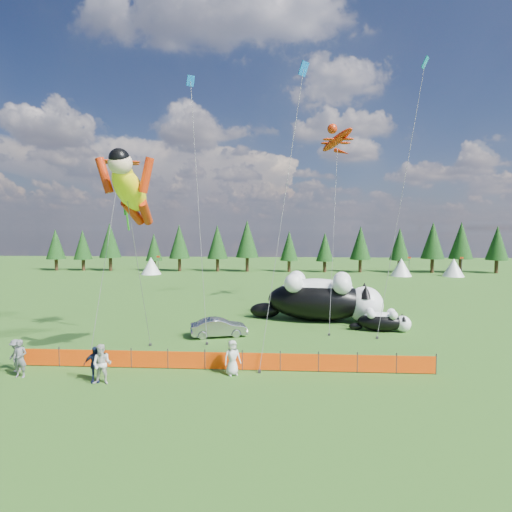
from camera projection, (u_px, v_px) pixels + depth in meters
The scene contains 18 objects.
ground at pixel (231, 352), 24.16m from camera, with size 160.00×160.00×0.00m, color #0E3D0B.
safety_fence at pixel (224, 361), 21.14m from camera, with size 22.06×0.06×1.10m.
tree_line at pixel (263, 249), 68.69m from camera, with size 90.00×4.00×8.00m, color black, non-canonical shape.
festival_tents at pixel (331, 267), 63.24m from camera, with size 50.00×3.20×2.80m, color white, non-canonical shape.
cat_large at pixel (323, 298), 32.43m from camera, with size 10.79×4.93×3.90m.
cat_small at pixel (383, 321), 29.15m from camera, with size 4.43×1.92×1.60m.
car at pixel (219, 327), 27.66m from camera, with size 1.36×3.89×1.28m, color #A3A3A7.
spectator_a at pixel (20, 359), 20.10m from camera, with size 0.69×0.46×1.90m, color slate.
spectator_b at pixel (102, 364), 19.19m from camera, with size 0.95×0.56×1.94m, color beige.
spectator_c at pixel (95, 364), 19.45m from camera, with size 1.04×0.53×1.78m, color #161D3D.
spectator_d at pixel (16, 356), 20.88m from camera, with size 1.11×0.57×1.72m, color slate.
spectator_e at pixel (232, 358), 20.41m from camera, with size 0.88×0.57×1.80m, color beige.
superhero_kite at pixel (130, 190), 21.18m from camera, with size 4.48×6.16×11.95m.
gecko_kite at pixel (337, 140), 37.28m from camera, with size 5.75×13.92×18.95m.
flower_kite at pixel (120, 165), 25.56m from camera, with size 3.42×5.40×12.15m.
diamond_kite_a at pixel (191, 92), 29.96m from camera, with size 2.71×6.05×19.76m.
diamond_kite_b at pixel (423, 73), 29.67m from camera, with size 4.60×4.95×21.01m.
diamond_kite_c at pixel (302, 81), 22.94m from camera, with size 2.87×4.16×17.64m.
Camera 1 is at (2.96, -23.56, 7.52)m, focal length 28.00 mm.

